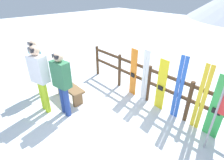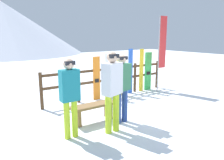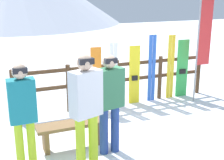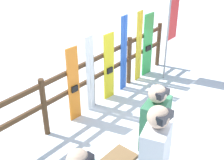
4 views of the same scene
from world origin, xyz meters
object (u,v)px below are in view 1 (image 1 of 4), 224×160
Objects in this scene: person_teal at (37,64)px; snowboard_yellow at (161,85)px; person_plaid_green at (62,81)px; ski_pair_yellow at (201,98)px; snowboard_green at (218,108)px; ski_pair_blue at (179,88)px; bench at (69,89)px; snowboard_orange at (133,73)px; ski_pair_white at (145,76)px; person_white at (40,75)px.

person_teal is 1.19× the size of snowboard_yellow.
ski_pair_yellow is (2.53, 2.06, -0.17)m from person_plaid_green.
person_plaid_green reaches higher than ski_pair_yellow.
snowboard_green is at bearing 35.45° from person_plaid_green.
person_plaid_green is at bearing -133.89° from ski_pair_blue.
bench is 1.98m from snowboard_orange.
ski_pair_blue is at bearing 0.13° from snowboard_orange.
snowboard_orange is at bearing 48.04° from person_teal.
ski_pair_yellow is 1.09× the size of snowboard_green.
snowboard_orange is 0.98× the size of snowboard_green.
ski_pair_white is at bearing 180.00° from ski_pair_blue.
ski_pair_yellow is at bearing 28.40° from person_teal.
person_teal is 1.16× the size of snowboard_orange.
person_white is at bearing -113.12° from snowboard_orange.
ski_pair_white reaches higher than snowboard_green.
ski_pair_yellow is (1.03, 0.00, 0.11)m from snowboard_yellow.
ski_pair_yellow is (3.09, 1.62, 0.49)m from bench.
person_plaid_green is 3.55m from snowboard_green.
person_plaid_green reaches higher than ski_pair_blue.
ski_pair_white is 1.94m from snowboard_green.
person_teal is 1.02× the size of ski_pair_blue.
bench is at bearing -147.40° from ski_pair_blue.
ski_pair_white is 1.08× the size of snowboard_yellow.
ski_pair_blue is 0.55m from ski_pair_yellow.
person_white reaches higher than snowboard_yellow.
snowboard_orange is 0.90× the size of ski_pair_yellow.
person_white is 3.14m from snowboard_yellow.
person_plaid_green is 1.05× the size of ski_pair_yellow.
person_plaid_green is at bearing -140.86° from ski_pair_yellow.
snowboard_green is at bearing -0.55° from ski_pair_yellow.
ski_pair_blue reaches higher than bench.
bench is 0.70× the size of person_plaid_green.
person_plaid_green is 2.13m from snowboard_orange.
snowboard_yellow is (2.06, 1.62, 0.38)m from bench.
person_plaid_green reaches higher than bench.
person_teal is 3.60m from snowboard_yellow.
bench is 0.97m from person_plaid_green.
person_plaid_green reaches higher than person_teal.
snowboard_orange is at bearing 56.62° from bench.
bench is 1.19m from person_teal.
ski_pair_blue is (1.98, 2.06, -0.16)m from person_plaid_green.
person_white reaches higher than snowboard_orange.
ski_pair_yellow is at bearing 39.14° from person_plaid_green.
snowboard_yellow is at bearing 36.22° from person_teal.
person_teal is 1.04× the size of ski_pair_yellow.
ski_pair_yellow reaches higher than ski_pair_white.
person_plaid_green reaches higher than snowboard_orange.
ski_pair_white is at bearing 0.45° from snowboard_orange.
snowboard_yellow is at bearing 53.95° from person_plaid_green.
snowboard_yellow is 0.50m from ski_pair_blue.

